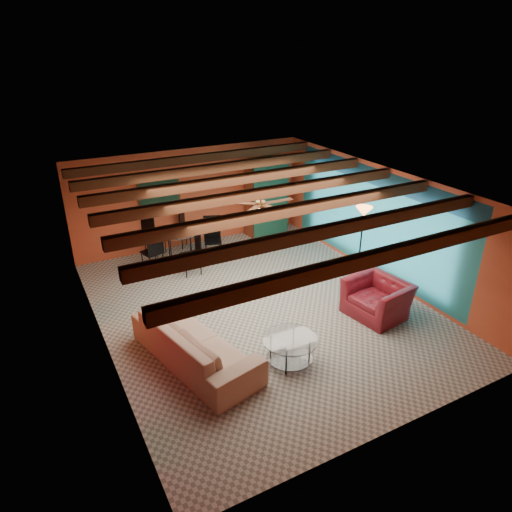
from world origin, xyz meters
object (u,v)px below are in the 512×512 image
vase (178,216)px  dining_table (180,240)px  armoire (266,200)px  armchair (377,298)px  sofa (195,343)px  coffee_table (290,350)px  potted_plant (267,156)px  floor_lamp (360,245)px

vase → dining_table: bearing=0.0°
armoire → vase: bearing=-174.4°
armchair → armoire: bearing=169.3°
armchair → dining_table: 5.24m
sofa → vase: 4.41m
armchair → armoire: size_ratio=0.58×
dining_table → sofa: bearing=-106.1°
dining_table → armoire: size_ratio=1.06×
coffee_table → armchair: bearing=11.6°
coffee_table → dining_table: (-0.28, 4.97, 0.32)m
coffee_table → potted_plant: (2.63, 5.60, 2.06)m
sofa → armoire: size_ratio=1.31×
dining_table → floor_lamp: bearing=-42.6°
armoire → potted_plant: bearing=0.0°
coffee_table → floor_lamp: size_ratio=0.53×
sofa → armchair: (3.93, -0.31, -0.01)m
sofa → armchair: 3.94m
potted_plant → vase: bearing=-167.8°
armchair → dining_table: dining_table is taller
vase → armoire: bearing=12.2°
sofa → armoire: armoire is taller
armchair → vase: size_ratio=5.87×
floor_lamp → vase: size_ratio=9.24×
coffee_table → floor_lamp: 3.68m
coffee_table → floor_lamp: (3.08, 1.88, 0.69)m
coffee_table → dining_table: dining_table is taller
sofa → potted_plant: size_ratio=5.89×
sofa → floor_lamp: (4.56, 1.07, 0.55)m
armoire → floor_lamp: size_ratio=1.10×
armchair → dining_table: (-2.73, 4.46, 0.18)m
sofa → armoire: (4.11, 4.79, 0.64)m
armoire → vase: 2.98m
floor_lamp → armoire: bearing=96.9°
armchair → potted_plant: potted_plant is taller
sofa → potted_plant: potted_plant is taller
coffee_table → vase: 5.07m
sofa → dining_table: 4.33m
floor_lamp → potted_plant: (-0.45, 3.72, 1.37)m
floor_lamp → coffee_table: bearing=-148.6°
sofa → vase: size_ratio=13.36×
floor_lamp → potted_plant: 3.98m
coffee_table → potted_plant: size_ratio=2.14×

